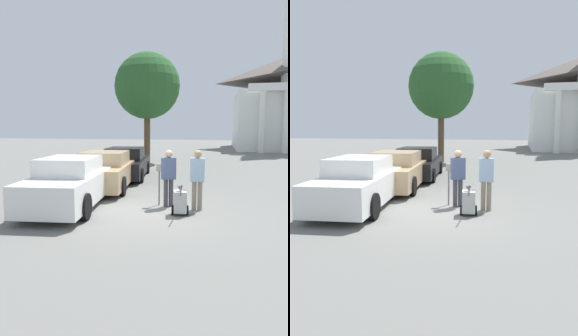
# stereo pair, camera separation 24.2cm
# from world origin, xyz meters

# --- Properties ---
(ground_plane) EXTENTS (120.00, 120.00, 0.00)m
(ground_plane) POSITION_xyz_m (0.00, 0.00, 0.00)
(ground_plane) COLOR slate
(parked_car_white) EXTENTS (2.36, 5.24, 1.55)m
(parked_car_white) POSITION_xyz_m (-2.52, 0.17, 0.73)
(parked_car_white) COLOR silver
(parked_car_white) RESTS_ON ground_plane
(parked_car_tan) EXTENTS (2.50, 5.21, 1.50)m
(parked_car_tan) POSITION_xyz_m (-2.52, 3.38, 0.71)
(parked_car_tan) COLOR tan
(parked_car_tan) RESTS_ON ground_plane
(parked_car_black) EXTENTS (2.49, 5.17, 1.49)m
(parked_car_black) POSITION_xyz_m (-2.52, 6.34, 0.68)
(parked_car_black) COLOR black
(parked_car_black) RESTS_ON ground_plane
(parking_meter) EXTENTS (0.18, 0.09, 1.31)m
(parking_meter) POSITION_xyz_m (0.12, 0.89, 0.92)
(parking_meter) COLOR slate
(parking_meter) RESTS_ON ground_plane
(person_worker) EXTENTS (0.47, 0.39, 1.77)m
(person_worker) POSITION_xyz_m (0.44, 0.76, 1.01)
(person_worker) COLOR #3F3F47
(person_worker) RESTS_ON ground_plane
(person_supervisor) EXTENTS (0.42, 0.24, 1.80)m
(person_supervisor) POSITION_xyz_m (1.34, 0.46, 1.03)
(person_supervisor) COLOR gray
(person_supervisor) RESTS_ON ground_plane
(equipment_cart) EXTENTS (0.51, 1.00, 1.00)m
(equipment_cart) POSITION_xyz_m (0.91, -0.17, 0.39)
(equipment_cart) COLOR #B2B2AD
(equipment_cart) RESTS_ON ground_plane
(shade_tree) EXTENTS (4.63, 4.63, 7.70)m
(shade_tree) POSITION_xyz_m (-3.08, 13.86, 5.37)
(shade_tree) COLOR brown
(shade_tree) RESTS_ON ground_plane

